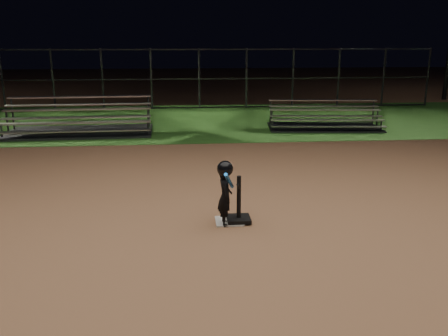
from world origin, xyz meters
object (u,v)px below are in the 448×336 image
batting_tee (239,213)px  bleacher_left (79,126)px  bleacher_right (324,123)px  child_batter (225,191)px  home_plate (229,221)px

batting_tee → bleacher_left: bearing=117.7°
batting_tee → bleacher_right: bearing=64.7°
batting_tee → child_batter: bearing=-157.6°
batting_tee → child_batter: 0.48m
bleacher_left → bleacher_right: bleacher_left is taller
child_batter → bleacher_right: child_batter is taller
bleacher_left → child_batter: bearing=-66.1°
batting_tee → home_plate: bearing=174.5°
home_plate → child_batter: child_batter is taller
home_plate → bleacher_right: bearing=63.7°
home_plate → bleacher_left: (-3.98, 7.85, 0.22)m
bleacher_left → bleacher_right: (7.95, 0.19, -0.04)m
batting_tee → bleacher_left: bleacher_left is taller
batting_tee → bleacher_left: size_ratio=0.17×
batting_tee → bleacher_left: 8.89m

